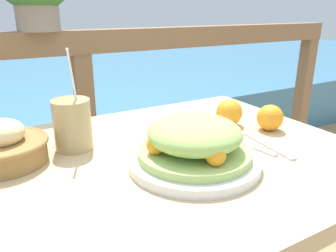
{
  "coord_description": "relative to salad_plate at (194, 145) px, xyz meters",
  "views": [
    {
      "loc": [
        -0.35,
        -0.61,
        1.05
      ],
      "look_at": [
        0.01,
        0.02,
        0.79
      ],
      "focal_mm": 35.0,
      "sensor_mm": 36.0,
      "label": 1
    }
  ],
  "objects": [
    {
      "name": "patio_table",
      "position": [
        -0.02,
        0.08,
        -0.17
      ],
      "size": [
        0.92,
        0.72,
        0.73
      ],
      "color": "tan",
      "rests_on": "ground_plane"
    },
    {
      "name": "railing_fence",
      "position": [
        -0.02,
        0.78,
        -0.04
      ],
      "size": [
        2.8,
        0.08,
        0.97
      ],
      "color": "brown",
      "rests_on": "ground_plane"
    },
    {
      "name": "sea_backdrop",
      "position": [
        -0.02,
        3.28,
        -0.56
      ],
      "size": [
        12.0,
        4.0,
        0.43
      ],
      "color": "teal",
      "rests_on": "ground_plane"
    },
    {
      "name": "salad_plate",
      "position": [
        0.0,
        0.0,
        0.0
      ],
      "size": [
        0.29,
        0.29,
        0.11
      ],
      "color": "silver",
      "rests_on": "patio_table"
    },
    {
      "name": "drink_glass",
      "position": [
        -0.2,
        0.22,
        0.01
      ],
      "size": [
        0.09,
        0.09,
        0.24
      ],
      "color": "tan",
      "rests_on": "patio_table"
    },
    {
      "name": "bread_basket",
      "position": [
        -0.36,
        0.21,
        -0.01
      ],
      "size": [
        0.19,
        0.19,
        0.1
      ],
      "color": "olive",
      "rests_on": "patio_table"
    },
    {
      "name": "fork",
      "position": [
        0.18,
        0.03,
        -0.04
      ],
      "size": [
        0.04,
        0.18,
        0.0
      ],
      "color": "silver",
      "rests_on": "patio_table"
    },
    {
      "name": "knife",
      "position": [
        0.22,
        -0.01,
        -0.04
      ],
      "size": [
        0.04,
        0.18,
        0.0
      ],
      "color": "silver",
      "rests_on": "patio_table"
    },
    {
      "name": "orange_near_basket",
      "position": [
        0.3,
        0.08,
        -0.01
      ],
      "size": [
        0.07,
        0.07,
        0.07
      ],
      "color": "orange",
      "rests_on": "patio_table"
    },
    {
      "name": "orange_near_glass",
      "position": [
        0.23,
        0.16,
        -0.01
      ],
      "size": [
        0.08,
        0.08,
        0.08
      ],
      "color": "orange",
      "rests_on": "patio_table"
    }
  ]
}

